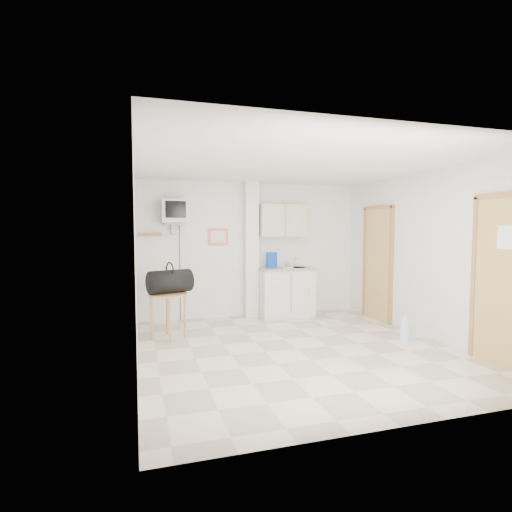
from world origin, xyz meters
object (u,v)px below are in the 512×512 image
object	(u,v)px
water_bottle	(405,330)
crt_television	(175,212)
duffel_bag	(170,281)
round_table	(168,300)

from	to	relation	value
water_bottle	crt_television	bearing A→B (deg)	144.80
crt_television	water_bottle	world-z (taller)	crt_television
crt_television	duffel_bag	xyz separation A→B (m)	(-0.17, -0.94, -1.07)
water_bottle	duffel_bag	bearing A→B (deg)	159.35
duffel_bag	water_bottle	bearing A→B (deg)	-40.83
duffel_bag	water_bottle	distance (m)	3.53
crt_television	duffel_bag	world-z (taller)	crt_television
round_table	duffel_bag	distance (m)	0.28
crt_television	water_bottle	bearing A→B (deg)	-35.20
round_table	water_bottle	xyz separation A→B (m)	(3.27, -1.19, -0.41)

